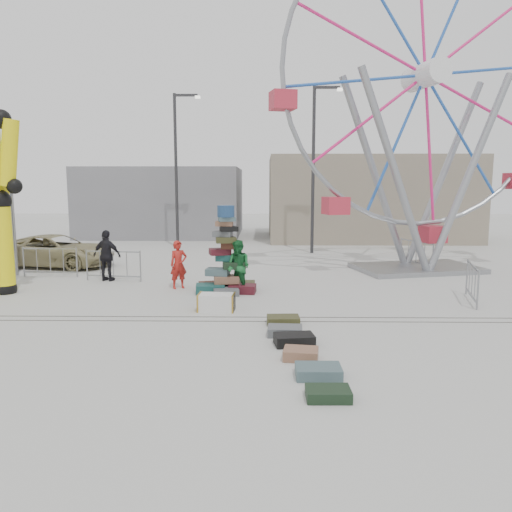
{
  "coord_description": "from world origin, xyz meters",
  "views": [
    {
      "loc": [
        0.61,
        -11.48,
        3.43
      ],
      "look_at": [
        0.42,
        1.33,
        1.55
      ],
      "focal_mm": 35.0,
      "sensor_mm": 36.0,
      "label": 1
    }
  ],
  "objects_px": {
    "lamp_post_right": "(315,161)",
    "lamp_post_left": "(178,163)",
    "barricade_dummy_c": "(113,266)",
    "barricade_wheel_back": "(416,254)",
    "ferris_wheel": "(424,101)",
    "steamer_trunk": "(216,302)",
    "pedestrian_black": "(107,256)",
    "suitcase_tower": "(226,268)",
    "pedestrian_red": "(179,265)",
    "barricade_wheel_front": "(472,283)",
    "pedestrian_green": "(238,267)",
    "parked_suv": "(56,251)",
    "barricade_dummy_b": "(50,262)"
  },
  "relations": [
    {
      "from": "lamp_post_right",
      "to": "lamp_post_left",
      "type": "height_order",
      "value": "same"
    },
    {
      "from": "barricade_dummy_c",
      "to": "barricade_wheel_back",
      "type": "bearing_deg",
      "value": 23.64
    },
    {
      "from": "lamp_post_right",
      "to": "lamp_post_left",
      "type": "relative_size",
      "value": 1.0
    },
    {
      "from": "ferris_wheel",
      "to": "steamer_trunk",
      "type": "bearing_deg",
      "value": -152.53
    },
    {
      "from": "pedestrian_black",
      "to": "suitcase_tower",
      "type": "bearing_deg",
      "value": 173.36
    },
    {
      "from": "pedestrian_red",
      "to": "pedestrian_black",
      "type": "relative_size",
      "value": 0.87
    },
    {
      "from": "barricade_wheel_front",
      "to": "pedestrian_green",
      "type": "relative_size",
      "value": 1.19
    },
    {
      "from": "ferris_wheel",
      "to": "barricade_dummy_c",
      "type": "xyz_separation_m",
      "value": [
        -11.33,
        -2.32,
        -5.92
      ]
    },
    {
      "from": "barricade_wheel_back",
      "to": "pedestrian_red",
      "type": "distance_m",
      "value": 10.07
    },
    {
      "from": "steamer_trunk",
      "to": "barricade_wheel_back",
      "type": "bearing_deg",
      "value": 47.18
    },
    {
      "from": "lamp_post_right",
      "to": "lamp_post_left",
      "type": "distance_m",
      "value": 7.28
    },
    {
      "from": "lamp_post_right",
      "to": "pedestrian_red",
      "type": "xyz_separation_m",
      "value": [
        -5.26,
        -8.46,
        -3.69
      ]
    },
    {
      "from": "barricade_wheel_back",
      "to": "ferris_wheel",
      "type": "bearing_deg",
      "value": -37.3
    },
    {
      "from": "parked_suv",
      "to": "steamer_trunk",
      "type": "bearing_deg",
      "value": -124.01
    },
    {
      "from": "ferris_wheel",
      "to": "steamer_trunk",
      "type": "relative_size",
      "value": 13.4
    },
    {
      "from": "ferris_wheel",
      "to": "parked_suv",
      "type": "bearing_deg",
      "value": 163.65
    },
    {
      "from": "lamp_post_left",
      "to": "pedestrian_black",
      "type": "height_order",
      "value": "lamp_post_left"
    },
    {
      "from": "lamp_post_left",
      "to": "parked_suv",
      "type": "distance_m",
      "value": 8.37
    },
    {
      "from": "barricade_wheel_front",
      "to": "barricade_wheel_back",
      "type": "relative_size",
      "value": 1.0
    },
    {
      "from": "suitcase_tower",
      "to": "barricade_wheel_front",
      "type": "xyz_separation_m",
      "value": [
        7.25,
        -1.23,
        -0.22
      ]
    },
    {
      "from": "pedestrian_red",
      "to": "barricade_dummy_c",
      "type": "bearing_deg",
      "value": 126.58
    },
    {
      "from": "lamp_post_left",
      "to": "ferris_wheel",
      "type": "height_order",
      "value": "ferris_wheel"
    },
    {
      "from": "ferris_wheel",
      "to": "pedestrian_black",
      "type": "bearing_deg",
      "value": 177.61
    },
    {
      "from": "lamp_post_right",
      "to": "pedestrian_green",
      "type": "xyz_separation_m",
      "value": [
        -3.26,
        -9.22,
        -3.64
      ]
    },
    {
      "from": "lamp_post_right",
      "to": "barricade_wheel_back",
      "type": "height_order",
      "value": "lamp_post_right"
    },
    {
      "from": "suitcase_tower",
      "to": "pedestrian_black",
      "type": "xyz_separation_m",
      "value": [
        -4.32,
        1.7,
        0.13
      ]
    },
    {
      "from": "suitcase_tower",
      "to": "ferris_wheel",
      "type": "relative_size",
      "value": 0.21
    },
    {
      "from": "steamer_trunk",
      "to": "barricade_dummy_b",
      "type": "height_order",
      "value": "barricade_dummy_b"
    },
    {
      "from": "ferris_wheel",
      "to": "parked_suv",
      "type": "relative_size",
      "value": 2.77
    },
    {
      "from": "lamp_post_right",
      "to": "parked_suv",
      "type": "height_order",
      "value": "lamp_post_right"
    },
    {
      "from": "lamp_post_right",
      "to": "barricade_dummy_b",
      "type": "height_order",
      "value": "lamp_post_right"
    },
    {
      "from": "lamp_post_left",
      "to": "barricade_dummy_c",
      "type": "height_order",
      "value": "lamp_post_left"
    },
    {
      "from": "lamp_post_left",
      "to": "suitcase_tower",
      "type": "height_order",
      "value": "lamp_post_left"
    },
    {
      "from": "barricade_wheel_front",
      "to": "barricade_wheel_back",
      "type": "xyz_separation_m",
      "value": [
        0.22,
        6.1,
        0.0
      ]
    },
    {
      "from": "pedestrian_green",
      "to": "pedestrian_black",
      "type": "xyz_separation_m",
      "value": [
        -4.73,
        1.97,
        0.06
      ]
    },
    {
      "from": "pedestrian_green",
      "to": "suitcase_tower",
      "type": "bearing_deg",
      "value": -175.11
    },
    {
      "from": "barricade_wheel_back",
      "to": "parked_suv",
      "type": "bearing_deg",
      "value": -111.33
    },
    {
      "from": "lamp_post_left",
      "to": "steamer_trunk",
      "type": "xyz_separation_m",
      "value": [
        3.24,
        -13.33,
        -4.25
      ]
    },
    {
      "from": "lamp_post_left",
      "to": "steamer_trunk",
      "type": "bearing_deg",
      "value": -76.32
    },
    {
      "from": "lamp_post_left",
      "to": "pedestrian_red",
      "type": "bearing_deg",
      "value": -80.56
    },
    {
      "from": "barricade_wheel_back",
      "to": "pedestrian_green",
      "type": "bearing_deg",
      "value": -75.98
    },
    {
      "from": "lamp_post_right",
      "to": "steamer_trunk",
      "type": "bearing_deg",
      "value": -108.33
    },
    {
      "from": "suitcase_tower",
      "to": "barricade_wheel_front",
      "type": "bearing_deg",
      "value": -12.16
    },
    {
      "from": "barricade_dummy_c",
      "to": "barricade_wheel_front",
      "type": "distance_m",
      "value": 11.71
    },
    {
      "from": "ferris_wheel",
      "to": "pedestrian_green",
      "type": "bearing_deg",
      "value": -161.63
    },
    {
      "from": "lamp_post_right",
      "to": "ferris_wheel",
      "type": "xyz_separation_m",
      "value": [
        3.56,
        -4.96,
        1.99
      ]
    },
    {
      "from": "ferris_wheel",
      "to": "barricade_wheel_back",
      "type": "height_order",
      "value": "ferris_wheel"
    },
    {
      "from": "lamp_post_left",
      "to": "pedestrian_red",
      "type": "distance_m",
      "value": 11.23
    },
    {
      "from": "steamer_trunk",
      "to": "barricade_wheel_front",
      "type": "bearing_deg",
      "value": 12.3
    },
    {
      "from": "ferris_wheel",
      "to": "parked_suv",
      "type": "distance_m",
      "value": 15.74
    }
  ]
}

